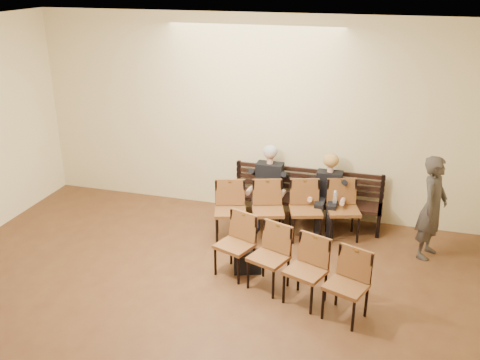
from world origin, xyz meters
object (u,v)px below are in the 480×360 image
object	(u,v)px
water_bottle	(334,204)
bag	(247,262)
passerby	(433,200)
chair_row_front	(287,211)
seated_woman	(328,196)
seated_man	(268,185)
chair_row_back	(287,265)
laptop	(264,195)
bench	(305,211)

from	to	relation	value
water_bottle	bag	bearing A→B (deg)	-125.55
water_bottle	passerby	world-z (taller)	passerby
passerby	chair_row_front	world-z (taller)	passerby
bag	chair_row_front	world-z (taller)	chair_row_front
seated_woman	bag	distance (m)	2.00
seated_man	chair_row_back	size ratio (longest dim) A/B	0.61
laptop	chair_row_front	distance (m)	0.59
bench	chair_row_back	size ratio (longest dim) A/B	1.16
laptop	water_bottle	distance (m)	1.20
bench	seated_woman	xyz separation A→B (m)	(0.40, -0.12, 0.39)
water_bottle	chair_row_back	size ratio (longest dim) A/B	0.10
laptop	chair_row_back	distance (m)	2.12
chair_row_back	laptop	bearing A→B (deg)	132.57
seated_woman	laptop	size ratio (longest dim) A/B	3.70
chair_row_front	chair_row_back	size ratio (longest dim) A/B	1.05
bag	chair_row_back	distance (m)	0.86
seated_woman	chair_row_front	xyz separation A→B (m)	(-0.59, -0.53, -0.13)
laptop	water_bottle	size ratio (longest dim) A/B	1.48
water_bottle	passerby	size ratio (longest dim) A/B	0.12
seated_man	seated_woman	xyz separation A→B (m)	(1.03, 0.00, -0.07)
bench	seated_woman	distance (m)	0.57
bench	water_bottle	xyz separation A→B (m)	(0.53, -0.32, 0.34)
bench	chair_row_back	xyz separation A→B (m)	(0.13, -2.27, 0.24)
bench	passerby	bearing A→B (deg)	-16.56
laptop	bag	world-z (taller)	laptop
seated_woman	bag	xyz separation A→B (m)	(-0.93, -1.70, -0.46)
water_bottle	chair_row_back	distance (m)	1.98
bench	passerby	size ratio (longest dim) A/B	1.39
bench	seated_woman	bearing A→B (deg)	-16.86
seated_man	laptop	world-z (taller)	seated_man
seated_man	seated_woman	distance (m)	1.04
laptop	bag	bearing A→B (deg)	-79.27
laptop	chair_row_front	size ratio (longest dim) A/B	0.14
seated_man	chair_row_front	bearing A→B (deg)	-50.14
bag	passerby	world-z (taller)	passerby
seated_woman	water_bottle	size ratio (longest dim) A/B	5.50
laptop	water_bottle	xyz separation A→B (m)	(1.20, -0.02, -0.01)
seated_woman	passerby	distance (m)	1.72
passerby	chair_row_front	distance (m)	2.26
chair_row_front	passerby	bearing A→B (deg)	-16.30
bench	chair_row_back	world-z (taller)	chair_row_back
chair_row_front	seated_woman	bearing A→B (deg)	24.32
seated_man	water_bottle	size ratio (longest dim) A/B	6.13
chair_row_front	chair_row_back	distance (m)	1.65
seated_woman	bench	bearing A→B (deg)	163.14
seated_man	water_bottle	distance (m)	1.19
bench	bag	bearing A→B (deg)	-106.43
seated_woman	bag	size ratio (longest dim) A/B	3.09
seated_woman	chair_row_back	size ratio (longest dim) A/B	0.55
water_bottle	chair_row_front	distance (m)	0.80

